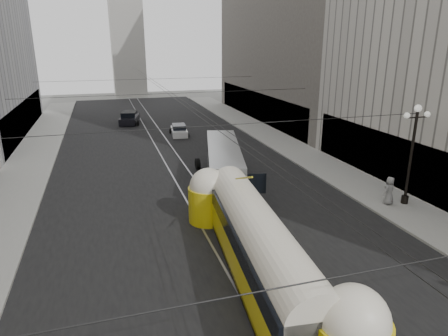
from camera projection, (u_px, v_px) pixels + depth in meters
road at (173, 160)px, 35.59m from camera, size 20.00×85.00×0.02m
sidewalk_left at (32, 160)px, 35.43m from camera, size 4.00×72.00×0.15m
sidewalk_right at (279, 141)px, 42.09m from camera, size 4.00×72.00×0.15m
rail_left at (164, 161)px, 35.38m from camera, size 0.12×85.00×0.04m
rail_right at (181, 160)px, 35.80m from camera, size 0.12×85.00×0.04m
distant_tower at (125, 14)px, 74.38m from camera, size 6.00×6.00×31.36m
lamppost_right_mid at (412, 149)px, 24.73m from camera, size 1.86×0.44×6.37m
catenary at (173, 95)px, 32.92m from camera, size 25.00×72.00×0.23m
streetcar at (258, 243)px, 17.66m from camera, size 3.60×14.98×3.27m
city_bus at (224, 163)px, 29.68m from camera, size 4.86×11.35×2.79m
sedan_white_far at (179, 131)px, 44.91m from camera, size 2.04×4.12×1.26m
sedan_dark_far at (130, 118)px, 51.51m from camera, size 3.02×5.21×1.55m
pedestrian_sidewalk_right at (389, 191)px, 25.42m from camera, size 1.01×0.78×1.82m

